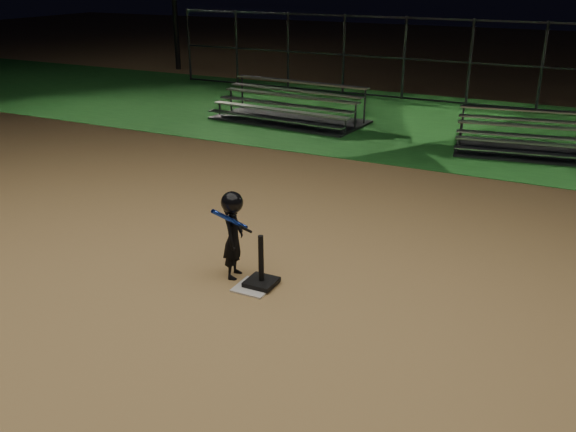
# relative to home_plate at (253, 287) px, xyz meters

# --- Properties ---
(ground) EXTENTS (80.00, 80.00, 0.00)m
(ground) POSITION_rel_home_plate_xyz_m (0.00, 0.00, -0.01)
(ground) COLOR #AF874F
(ground) RESTS_ON ground
(grass_strip) EXTENTS (60.00, 8.00, 0.01)m
(grass_strip) POSITION_rel_home_plate_xyz_m (0.00, 10.00, -0.01)
(grass_strip) COLOR #1D5A1F
(grass_strip) RESTS_ON ground
(home_plate) EXTENTS (0.45, 0.45, 0.02)m
(home_plate) POSITION_rel_home_plate_xyz_m (0.00, 0.00, 0.00)
(home_plate) COLOR beige
(home_plate) RESTS_ON ground
(batting_tee) EXTENTS (0.38, 0.38, 0.69)m
(batting_tee) POSITION_rel_home_plate_xyz_m (0.06, 0.10, 0.13)
(batting_tee) COLOR black
(batting_tee) RESTS_ON home_plate
(child_batter) EXTENTS (0.44, 0.60, 1.20)m
(child_batter) POSITION_rel_home_plate_xyz_m (-0.40, 0.19, 0.62)
(child_batter) COLOR black
(child_batter) RESTS_ON ground
(bleacher_left) EXTENTS (4.17, 2.27, 0.99)m
(bleacher_left) POSITION_rel_home_plate_xyz_m (-3.80, 8.68, 0.19)
(bleacher_left) COLOR #A4A3A8
(bleacher_left) RESTS_ON ground
(bleacher_right) EXTENTS (3.80, 2.26, 0.88)m
(bleacher_right) POSITION_rel_home_plate_xyz_m (2.58, 8.29, 0.17)
(bleacher_right) COLOR #AFB0B4
(bleacher_right) RESTS_ON ground
(backstop_fence) EXTENTS (20.08, 0.08, 2.50)m
(backstop_fence) POSITION_rel_home_plate_xyz_m (0.00, 13.00, 1.24)
(backstop_fence) COLOR #38383D
(backstop_fence) RESTS_ON ground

